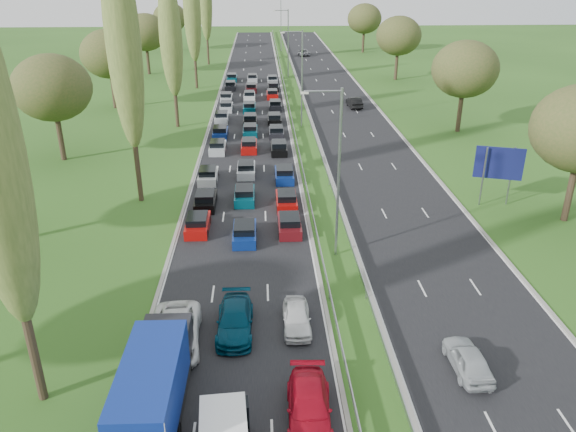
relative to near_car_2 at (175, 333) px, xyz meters
name	(u,v)px	position (x,y,z in m)	size (l,w,h in m)	color
ground	(300,123)	(10.12, 47.17, -0.82)	(260.00, 260.00, 0.00)	#284E18
near_carriageway	(250,119)	(3.37, 49.67, -0.82)	(10.50, 215.00, 0.04)	black
far_carriageway	(348,118)	(16.87, 49.67, -0.82)	(10.50, 215.00, 0.04)	black
central_reservation	(299,114)	(10.12, 49.67, -0.27)	(2.36, 215.00, 0.32)	gray
lamp_columns	(302,80)	(10.12, 45.17, 5.18)	(0.18, 140.18, 12.00)	gray
poplar_row	(155,37)	(-5.88, 35.34, 11.57)	(2.80, 127.80, 22.44)	#2D2116
woodland_left	(40,95)	(-16.38, 29.80, 6.87)	(8.00, 166.00, 11.10)	#2D2116
woodland_right	(491,82)	(29.62, 33.84, 6.87)	(8.00, 153.00, 11.10)	#2D2116
traffic_queue_fill	(249,126)	(3.39, 44.50, -0.38)	(9.13, 68.39, 0.80)	#A50C0A
near_car_2	(175,333)	(0.00, 0.00, 0.00)	(2.64, 5.72, 1.59)	silver
near_car_7	(235,320)	(3.20, 1.14, -0.07)	(2.03, 4.98, 1.45)	#05344B
near_car_11	(309,407)	(6.84, -5.88, -0.07)	(2.03, 4.99, 1.45)	#AB0A1C
near_car_12	(297,317)	(6.73, 1.33, -0.13)	(1.57, 3.91, 1.33)	silver
far_car_0	(468,359)	(15.27, -2.85, -0.10)	(1.63, 4.05, 1.38)	#A3A9AC
far_car_1	(354,102)	(18.61, 55.58, -0.03)	(1.62, 4.65, 1.53)	black
far_car_2	(304,52)	(15.10, 107.99, -0.08)	(2.38, 5.16, 1.43)	gray
blue_lorry	(155,383)	(-0.08, -5.35, 1.11)	(2.43, 8.75, 3.69)	black
direction_sign	(499,166)	(25.02, 18.71, 2.75)	(3.84, 1.32, 5.20)	gray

